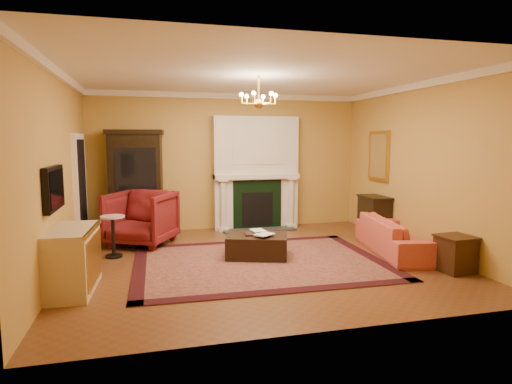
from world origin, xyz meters
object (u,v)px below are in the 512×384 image
object	(u,v)px
pedestal_table	(113,233)
wingback_armchair	(141,216)
china_cabinet	(136,185)
leather_ottoman	(257,246)
coral_sofa	(397,230)
end_table	(455,255)
commode	(72,260)
console_table	(374,217)

from	to	relation	value
pedestal_table	wingback_armchair	bearing A→B (deg)	60.05
china_cabinet	leather_ottoman	world-z (taller)	china_cabinet
coral_sofa	pedestal_table	bearing A→B (deg)	89.13
coral_sofa	end_table	bearing A→B (deg)	-158.08
commode	leather_ottoman	size ratio (longest dim) A/B	1.13
china_cabinet	commode	world-z (taller)	china_cabinet
commode	leather_ottoman	xyz separation A→B (m)	(2.75, 0.99, -0.22)
end_table	commode	bearing A→B (deg)	174.63
end_table	leather_ottoman	xyz separation A→B (m)	(-2.70, 1.51, -0.06)
wingback_armchair	pedestal_table	distance (m)	0.92
wingback_armchair	coral_sofa	bearing A→B (deg)	6.00
console_table	leather_ottoman	bearing A→B (deg)	-157.49
wingback_armchair	leather_ottoman	distance (m)	2.39
china_cabinet	pedestal_table	bearing A→B (deg)	-94.91
pedestal_table	coral_sofa	size ratio (longest dim) A/B	0.34
pedestal_table	commode	bearing A→B (deg)	-103.75
wingback_armchair	leather_ottoman	size ratio (longest dim) A/B	1.12
console_table	pedestal_table	bearing A→B (deg)	-172.99
leather_ottoman	pedestal_table	bearing A→B (deg)	-175.93
commode	china_cabinet	bearing A→B (deg)	80.33
china_cabinet	coral_sofa	distance (m)	5.22
wingback_armchair	leather_ottoman	bearing A→B (deg)	-8.50
pedestal_table	coral_sofa	bearing A→B (deg)	-10.87
wingback_armchair	commode	size ratio (longest dim) A/B	1.00
china_cabinet	coral_sofa	xyz separation A→B (m)	(4.45, -2.64, -0.64)
wingback_armchair	console_table	bearing A→B (deg)	22.85
pedestal_table	coral_sofa	world-z (taller)	coral_sofa
commode	console_table	size ratio (longest dim) A/B	1.41
coral_sofa	leather_ottoman	distance (m)	2.48
pedestal_table	end_table	bearing A→B (deg)	-22.57
china_cabinet	end_table	world-z (taller)	china_cabinet
china_cabinet	leather_ottoman	xyz separation A→B (m)	(2.01, -2.31, -0.85)
end_table	console_table	bearing A→B (deg)	88.63
commode	console_table	world-z (taller)	commode
end_table	leather_ottoman	bearing A→B (deg)	150.81
china_cabinet	pedestal_table	xyz separation A→B (m)	(-0.36, -1.72, -0.63)
pedestal_table	leather_ottoman	world-z (taller)	pedestal_table
pedestal_table	china_cabinet	bearing A→B (deg)	78.24
commode	coral_sofa	bearing A→B (deg)	10.36
coral_sofa	end_table	world-z (taller)	coral_sofa
coral_sofa	end_table	size ratio (longest dim) A/B	4.01
commode	console_table	distance (m)	5.86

